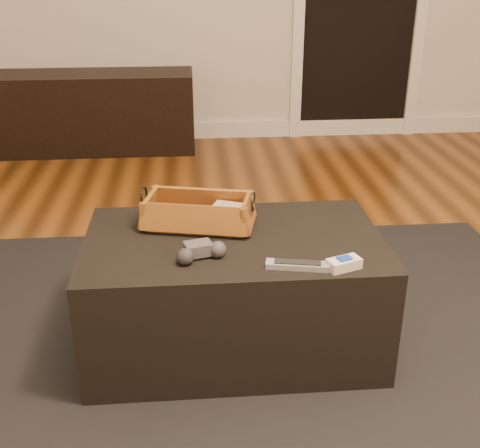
{
  "coord_description": "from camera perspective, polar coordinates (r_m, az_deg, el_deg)",
  "views": [
    {
      "loc": [
        0.05,
        -1.76,
        1.31
      ],
      "look_at": [
        0.2,
        0.03,
        0.49
      ],
      "focal_mm": 45.0,
      "sensor_mm": 36.0,
      "label": 1
    }
  ],
  "objects": [
    {
      "name": "silver_remote",
      "position": [
        1.84,
        5.47,
        -3.9
      ],
      "size": [
        0.2,
        0.08,
        0.02
      ],
      "color": "#A4A7AC",
      "rests_on": "ottoman"
    },
    {
      "name": "area_rug",
      "position": [
        2.2,
        -0.46,
        -11.96
      ],
      "size": [
        2.6,
        2.0,
        0.01
      ],
      "primitive_type": "cube",
      "color": "black",
      "rests_on": "floor"
    },
    {
      "name": "wicker_basket",
      "position": [
        2.1,
        -3.97,
        0.98
      ],
      "size": [
        0.42,
        0.28,
        0.14
      ],
      "color": "#935D21",
      "rests_on": "ottoman"
    },
    {
      "name": "cream_gadget",
      "position": [
        1.85,
        9.83,
        -3.71
      ],
      "size": [
        0.11,
        0.08,
        0.04
      ],
      "color": "white",
      "rests_on": "ottoman"
    },
    {
      "name": "media_cabinet",
      "position": [
        4.44,
        -13.56,
        10.29
      ],
      "size": [
        1.39,
        0.45,
        0.54
      ],
      "primitive_type": "cube",
      "color": "black",
      "rests_on": "floor"
    },
    {
      "name": "game_controller",
      "position": [
        1.88,
        -3.78,
        -2.6
      ],
      "size": [
        0.17,
        0.12,
        0.05
      ],
      "color": "#454549",
      "rests_on": "ottoman"
    },
    {
      "name": "tv_remote",
      "position": [
        2.1,
        -4.55,
        0.32
      ],
      "size": [
        0.21,
        0.07,
        0.02
      ],
      "primitive_type": "cube",
      "rotation": [
        0.0,
        0.0,
        -0.12
      ],
      "color": "black",
      "rests_on": "wicker_basket"
    },
    {
      "name": "floor",
      "position": [
        2.2,
        -5.29,
        -12.45
      ],
      "size": [
        5.0,
        5.5,
        0.01
      ],
      "primitive_type": "cube",
      "color": "brown",
      "rests_on": "ground"
    },
    {
      "name": "baseboard",
      "position": [
        4.66,
        -5.33,
        8.81
      ],
      "size": [
        5.0,
        0.04,
        0.12
      ],
      "primitive_type": "cube",
      "color": "white",
      "rests_on": "floor"
    },
    {
      "name": "cloth_bundle",
      "position": [
        2.11,
        -1.1,
        1.07
      ],
      "size": [
        0.13,
        0.11,
        0.06
      ],
      "primitive_type": "cube",
      "rotation": [
        0.0,
        0.0,
        -0.4
      ],
      "color": "#C9AD8C",
      "rests_on": "wicker_basket"
    },
    {
      "name": "ottoman",
      "position": [
        2.12,
        -0.59,
        -6.45
      ],
      "size": [
        1.0,
        0.6,
        0.42
      ],
      "primitive_type": "cube",
      "color": "black",
      "rests_on": "area_rug"
    }
  ]
}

